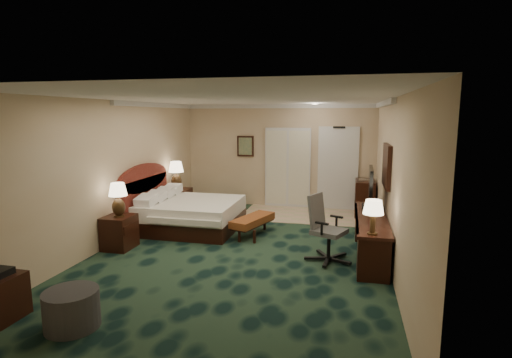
% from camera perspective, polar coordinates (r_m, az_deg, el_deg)
% --- Properties ---
extents(floor, '(5.00, 7.50, 0.00)m').
position_cam_1_polar(floor, '(7.30, -1.97, -10.28)').
color(floor, black).
rests_on(floor, ground).
extents(ceiling, '(5.00, 7.50, 0.00)m').
position_cam_1_polar(ceiling, '(6.89, -2.10, 11.41)').
color(ceiling, silver).
rests_on(ceiling, wall_back).
extents(wall_back, '(5.00, 0.00, 2.70)m').
position_cam_1_polar(wall_back, '(10.61, 3.26, 3.29)').
color(wall_back, tan).
rests_on(wall_back, ground).
extents(wall_front, '(5.00, 0.00, 2.70)m').
position_cam_1_polar(wall_front, '(3.57, -18.07, -8.85)').
color(wall_front, tan).
rests_on(wall_front, ground).
extents(wall_left, '(0.00, 7.50, 2.70)m').
position_cam_1_polar(wall_left, '(7.99, -19.62, 0.86)').
color(wall_left, tan).
rests_on(wall_left, ground).
extents(wall_right, '(0.00, 7.50, 2.70)m').
position_cam_1_polar(wall_right, '(6.77, 18.86, -0.51)').
color(wall_right, tan).
rests_on(wall_right, ground).
extents(crown_molding, '(5.00, 7.50, 0.10)m').
position_cam_1_polar(crown_molding, '(6.89, -2.09, 10.99)').
color(crown_molding, silver).
rests_on(crown_molding, wall_back).
extents(tile_patch, '(3.20, 1.70, 0.01)m').
position_cam_1_polar(tile_patch, '(9.89, 7.50, -5.11)').
color(tile_patch, '#C2B38A').
rests_on(tile_patch, ground).
extents(headboard, '(0.12, 2.00, 1.40)m').
position_cam_1_polar(headboard, '(8.91, -15.62, -2.38)').
color(headboard, '#4F0D08').
rests_on(headboard, ground).
extents(entry_door, '(1.02, 0.06, 2.18)m').
position_cam_1_polar(entry_door, '(10.46, 11.61, 1.38)').
color(entry_door, silver).
rests_on(entry_door, ground).
extents(closet_doors, '(1.20, 0.06, 2.10)m').
position_cam_1_polar(closet_doors, '(10.56, 4.54, 1.62)').
color(closet_doors, beige).
rests_on(closet_doors, ground).
extents(wall_art, '(0.45, 0.06, 0.55)m').
position_cam_1_polar(wall_art, '(10.73, -1.52, 4.71)').
color(wall_art, '#496A59').
rests_on(wall_art, wall_back).
extents(wall_mirror, '(0.05, 0.95, 0.75)m').
position_cam_1_polar(wall_mirror, '(7.33, 18.18, 1.81)').
color(wall_mirror, white).
rests_on(wall_mirror, wall_right).
extents(bed, '(1.95, 1.80, 0.62)m').
position_cam_1_polar(bed, '(8.70, -9.15, -5.08)').
color(bed, white).
rests_on(bed, ground).
extents(nightstand_near, '(0.49, 0.56, 0.61)m').
position_cam_1_polar(nightstand_near, '(7.78, -18.93, -7.21)').
color(nightstand_near, black).
rests_on(nightstand_near, ground).
extents(nightstand_far, '(0.51, 0.58, 0.64)m').
position_cam_1_polar(nightstand_far, '(10.01, -10.96, -3.19)').
color(nightstand_far, black).
rests_on(nightstand_far, ground).
extents(lamp_near, '(0.38, 0.38, 0.62)m').
position_cam_1_polar(lamp_near, '(7.59, -19.07, -2.83)').
color(lamp_near, black).
rests_on(lamp_near, nightstand_near).
extents(lamp_far, '(0.37, 0.37, 0.68)m').
position_cam_1_polar(lamp_far, '(9.86, -11.33, 0.50)').
color(lamp_far, black).
rests_on(lamp_far, nightstand_far).
extents(bed_bench, '(0.74, 1.22, 0.39)m').
position_cam_1_polar(bed_bench, '(8.16, -0.48, -6.73)').
color(bed_bench, brown).
rests_on(bed_bench, ground).
extents(ottoman, '(0.81, 0.81, 0.44)m').
position_cam_1_polar(ottoman, '(5.26, -24.84, -16.52)').
color(ottoman, '#2E2E32').
rests_on(ottoman, ground).
extents(desk, '(0.52, 2.42, 0.70)m').
position_cam_1_polar(desk, '(7.24, 16.01, -7.90)').
color(desk, black).
rests_on(desk, ground).
extents(tv, '(0.11, 0.98, 0.76)m').
position_cam_1_polar(tv, '(7.73, 16.03, -1.27)').
color(tv, black).
rests_on(tv, desk).
extents(desk_lamp, '(0.32, 0.32, 0.53)m').
position_cam_1_polar(desk_lamp, '(6.06, 16.37, -5.24)').
color(desk_lamp, black).
rests_on(desk_lamp, desk).
extents(desk_chair, '(0.84, 0.82, 1.12)m').
position_cam_1_polar(desk_chair, '(6.78, 10.41, -7.00)').
color(desk_chair, '#505050').
rests_on(desk_chair, ground).
extents(minibar, '(0.46, 0.82, 0.86)m').
position_cam_1_polar(minibar, '(10.05, 15.25, -2.63)').
color(minibar, black).
rests_on(minibar, ground).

